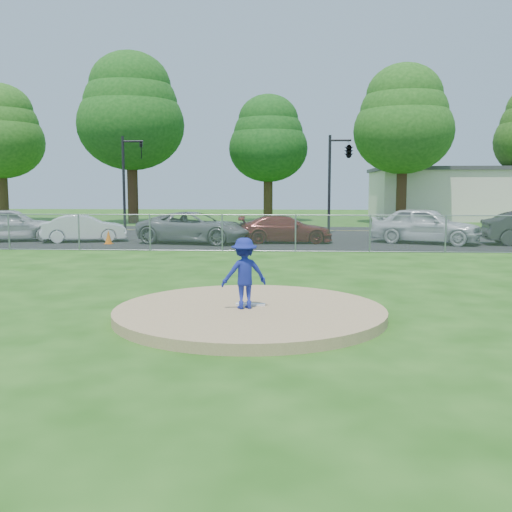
# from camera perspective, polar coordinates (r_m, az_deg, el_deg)

# --- Properties ---
(ground) EXTENTS (120.00, 120.00, 0.00)m
(ground) POSITION_cam_1_polar(r_m,az_deg,el_deg) (21.32, 1.31, -0.15)
(ground) COLOR #1B4B10
(ground) RESTS_ON ground
(pitchers_mound) EXTENTS (5.40, 5.40, 0.20)m
(pitchers_mound) POSITION_cam_1_polar(r_m,az_deg,el_deg) (11.45, -0.61, -5.65)
(pitchers_mound) COLOR #A5855A
(pitchers_mound) RESTS_ON ground
(pitching_rubber) EXTENTS (0.60, 0.15, 0.04)m
(pitching_rubber) POSITION_cam_1_polar(r_m,az_deg,el_deg) (11.62, -0.54, -4.86)
(pitching_rubber) COLOR white
(pitching_rubber) RESTS_ON pitchers_mound
(chain_link_fence) EXTENTS (40.00, 0.06, 1.50)m
(chain_link_fence) POSITION_cam_1_polar(r_m,az_deg,el_deg) (23.24, 1.50, 2.27)
(chain_link_fence) COLOR gray
(chain_link_fence) RESTS_ON ground
(parking_lot) EXTENTS (50.00, 8.00, 0.01)m
(parking_lot) POSITION_cam_1_polar(r_m,az_deg,el_deg) (27.78, 1.82, 1.46)
(parking_lot) COLOR black
(parking_lot) RESTS_ON ground
(street) EXTENTS (60.00, 7.00, 0.01)m
(street) POSITION_cam_1_polar(r_m,az_deg,el_deg) (35.26, 2.18, 2.58)
(street) COLOR black
(street) RESTS_ON ground
(commercial_building) EXTENTS (16.40, 9.40, 4.30)m
(commercial_building) POSITION_cam_1_polar(r_m,az_deg,el_deg) (51.45, 20.79, 5.86)
(commercial_building) COLOR beige
(commercial_building) RESTS_ON ground
(tree_far_left) EXTENTS (6.72, 6.72, 10.74)m
(tree_far_left) POSITION_cam_1_polar(r_m,az_deg,el_deg) (49.90, -24.22, 11.33)
(tree_far_left) COLOR #3B2715
(tree_far_left) RESTS_ON ground
(tree_left) EXTENTS (7.84, 7.84, 12.53)m
(tree_left) POSITION_cam_1_polar(r_m,az_deg,el_deg) (44.14, -12.42, 13.98)
(tree_left) COLOR #372014
(tree_left) RESTS_ON ground
(tree_center) EXTENTS (6.16, 6.16, 9.84)m
(tree_center) POSITION_cam_1_polar(r_m,az_deg,el_deg) (45.36, 1.23, 11.68)
(tree_center) COLOR #392814
(tree_center) RESTS_ON ground
(tree_right) EXTENTS (7.28, 7.28, 11.63)m
(tree_right) POSITION_cam_1_polar(r_m,az_deg,el_deg) (44.22, 14.54, 13.14)
(tree_right) COLOR #372114
(tree_right) RESTS_ON ground
(traffic_signal_left) EXTENTS (1.28, 0.20, 5.60)m
(traffic_signal_left) POSITION_cam_1_polar(r_m,az_deg,el_deg) (34.52, -12.72, 7.91)
(traffic_signal_left) COLOR black
(traffic_signal_left) RESTS_ON ground
(traffic_signal_center) EXTENTS (1.42, 2.48, 5.60)m
(traffic_signal_center) POSITION_cam_1_polar(r_m,az_deg,el_deg) (33.37, 9.08, 10.18)
(traffic_signal_center) COLOR black
(traffic_signal_center) RESTS_ON ground
(pitcher) EXTENTS (1.03, 0.80, 1.40)m
(pitcher) POSITION_cam_1_polar(r_m,az_deg,el_deg) (11.23, -1.19, -1.74)
(pitcher) COLOR navy
(pitcher) RESTS_ON pitchers_mound
(traffic_cone) EXTENTS (0.33, 0.33, 0.65)m
(traffic_cone) POSITION_cam_1_polar(r_m,az_deg,el_deg) (27.31, -14.54, 1.85)
(traffic_cone) COLOR orange
(traffic_cone) RESTS_ON parking_lot
(parked_car_silver) EXTENTS (5.19, 3.54, 1.64)m
(parked_car_silver) POSITION_cam_1_polar(r_m,az_deg,el_deg) (30.38, -23.39, 2.92)
(parked_car_silver) COLOR #B9B9BE
(parked_car_silver) RESTS_ON parking_lot
(parked_car_white) EXTENTS (4.21, 2.53, 1.31)m
(parked_car_white) POSITION_cam_1_polar(r_m,az_deg,el_deg) (28.81, -16.80, 2.68)
(parked_car_white) COLOR white
(parked_car_white) RESTS_ON parking_lot
(parked_car_gray) EXTENTS (5.68, 3.47, 1.47)m
(parked_car_gray) POSITION_cam_1_polar(r_m,az_deg,el_deg) (27.02, -6.16, 2.85)
(parked_car_gray) COLOR slate
(parked_car_gray) RESTS_ON parking_lot
(parked_car_darkred) EXTENTS (4.55, 2.07, 1.29)m
(parked_car_darkred) POSITION_cam_1_polar(r_m,az_deg,el_deg) (27.10, 2.94, 2.70)
(parked_car_darkred) COLOR #5D1917
(parked_car_darkred) RESTS_ON parking_lot
(parked_car_pearl) EXTENTS (5.37, 3.87, 1.70)m
(parked_car_pearl) POSITION_cam_1_polar(r_m,az_deg,el_deg) (27.89, 16.60, 2.96)
(parked_car_pearl) COLOR silver
(parked_car_pearl) RESTS_ON parking_lot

